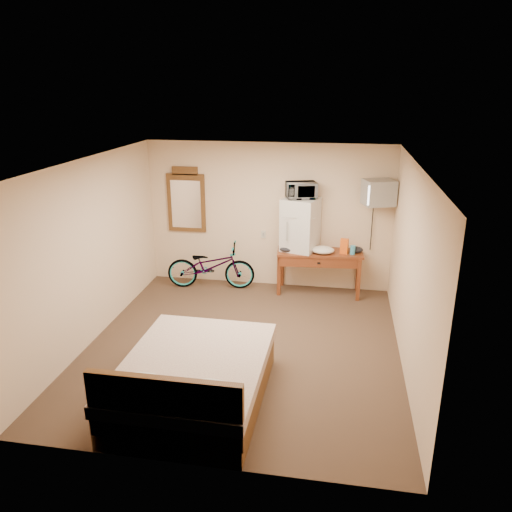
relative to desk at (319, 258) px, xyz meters
name	(u,v)px	position (x,y,z in m)	size (l,w,h in m)	color
room	(242,260)	(-0.92, -2.00, 0.61)	(4.60, 4.64, 2.50)	#432D21
desk	(319,258)	(0.00, 0.00, 0.00)	(1.45, 0.65, 0.75)	maroon
mini_fridge	(300,224)	(-0.35, 0.07, 0.56)	(0.67, 0.65, 0.88)	silver
microwave	(301,190)	(-0.35, 0.07, 1.13)	(0.48, 0.33, 0.27)	silver
snack_bag	(344,246)	(0.40, -0.01, 0.24)	(0.13, 0.07, 0.25)	orange
blue_cup	(353,250)	(0.54, -0.03, 0.19)	(0.08, 0.08, 0.15)	#3A9DC6
cloth_cream	(323,250)	(0.05, -0.07, 0.17)	(0.38, 0.29, 0.12)	white
cloth_dark_a	(287,249)	(-0.54, -0.08, 0.16)	(0.26, 0.19, 0.10)	black
cloth_dark_b	(356,250)	(0.60, 0.07, 0.16)	(0.22, 0.18, 0.10)	black
crt_television	(379,193)	(0.88, 0.02, 1.15)	(0.56, 0.63, 0.40)	black
wall_mirror	(186,201)	(-2.37, 0.27, 0.83)	(0.68, 0.04, 1.15)	brown
bicycle	(211,266)	(-1.87, -0.05, -0.24)	(0.53, 1.52, 0.80)	black
bed	(193,381)	(-1.21, -3.37, -0.34)	(1.56, 2.05, 0.90)	brown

